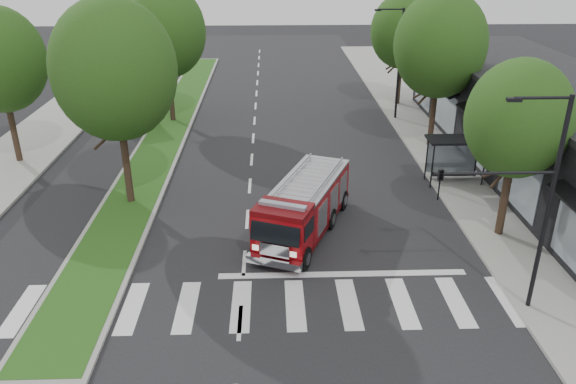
# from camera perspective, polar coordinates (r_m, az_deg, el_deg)

# --- Properties ---
(ground) EXTENTS (140.00, 140.00, 0.00)m
(ground) POSITION_cam_1_polar(r_m,az_deg,el_deg) (23.70, -4.47, -7.20)
(ground) COLOR black
(ground) RESTS_ON ground
(sidewalk_right) EXTENTS (5.00, 80.00, 0.15)m
(sidewalk_right) POSITION_cam_1_polar(r_m,az_deg,el_deg) (34.50, 17.44, 2.33)
(sidewalk_right) COLOR gray
(sidewalk_right) RESTS_ON ground
(median) EXTENTS (3.00, 50.00, 0.15)m
(median) POSITION_cam_1_polar(r_m,az_deg,el_deg) (40.74, -12.00, 6.28)
(median) COLOR gray
(median) RESTS_ON ground
(storefront_row) EXTENTS (8.00, 30.00, 5.00)m
(storefront_row) POSITION_cam_1_polar(r_m,az_deg,el_deg) (35.47, 24.85, 5.94)
(storefront_row) COLOR black
(storefront_row) RESTS_ON ground
(bus_shelter) EXTENTS (3.20, 1.60, 2.61)m
(bus_shelter) POSITION_cam_1_polar(r_m,az_deg,el_deg) (31.77, 16.68, 4.34)
(bus_shelter) COLOR black
(bus_shelter) RESTS_ON ground
(tree_right_near) EXTENTS (4.40, 4.40, 8.05)m
(tree_right_near) POSITION_cam_1_polar(r_m,az_deg,el_deg) (25.40, 22.36, 6.84)
(tree_right_near) COLOR black
(tree_right_near) RESTS_ON ground
(tree_right_mid) EXTENTS (5.60, 5.60, 9.72)m
(tree_right_mid) POSITION_cam_1_polar(r_m,az_deg,el_deg) (36.18, 15.21, 14.21)
(tree_right_mid) COLOR black
(tree_right_mid) RESTS_ON ground
(tree_right_far) EXTENTS (5.00, 5.00, 8.73)m
(tree_right_far) POSITION_cam_1_polar(r_m,az_deg,el_deg) (45.83, 11.60, 15.72)
(tree_right_far) COLOR black
(tree_right_far) RESTS_ON ground
(tree_median_near) EXTENTS (5.80, 5.80, 10.16)m
(tree_median_near) POSITION_cam_1_polar(r_m,az_deg,el_deg) (27.70, -17.22, 11.73)
(tree_median_near) COLOR black
(tree_median_near) RESTS_ON ground
(tree_median_far) EXTENTS (5.60, 5.60, 9.72)m
(tree_median_far) POSITION_cam_1_polar(r_m,az_deg,el_deg) (41.22, -12.35, 15.65)
(tree_median_far) COLOR black
(tree_median_far) RESTS_ON ground
(streetlight_right_near) EXTENTS (4.08, 0.22, 8.00)m
(streetlight_right_near) POSITION_cam_1_polar(r_m,az_deg,el_deg) (20.22, 22.97, -0.11)
(streetlight_right_near) COLOR black
(streetlight_right_near) RESTS_ON ground
(streetlight_right_far) EXTENTS (2.11, 0.20, 8.00)m
(streetlight_right_far) POSITION_cam_1_polar(r_m,az_deg,el_deg) (41.95, 11.08, 13.11)
(streetlight_right_far) COLOR black
(streetlight_right_far) RESTS_ON ground
(fire_engine) EXTENTS (5.03, 8.04, 2.69)m
(fire_engine) POSITION_cam_1_polar(r_m,az_deg,el_deg) (25.40, 1.64, -1.52)
(fire_engine) COLOR #540407
(fire_engine) RESTS_ON ground
(city_bus) EXTENTS (5.86, 9.31, 2.58)m
(city_bus) POSITION_cam_1_polar(r_m,az_deg,el_deg) (44.82, -16.75, 9.05)
(city_bus) COLOR white
(city_bus) RESTS_ON ground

